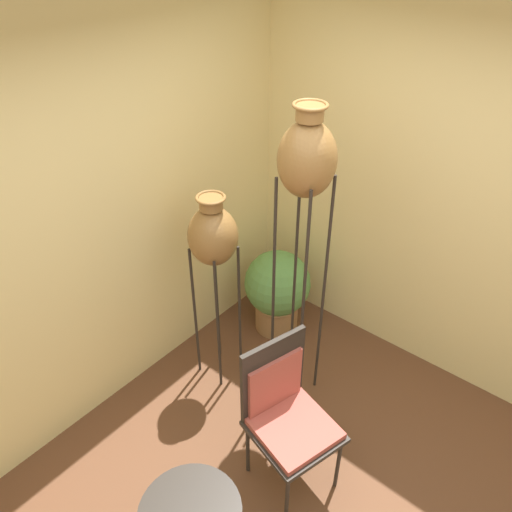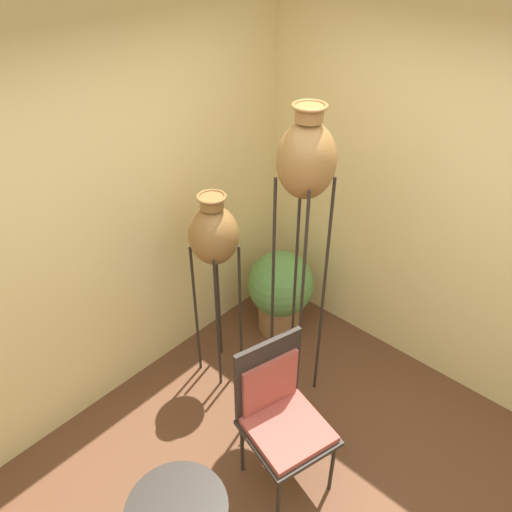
# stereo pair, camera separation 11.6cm
# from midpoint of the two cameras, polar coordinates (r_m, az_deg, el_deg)

# --- Properties ---
(wall_back) EXTENTS (7.41, 0.06, 2.70)m
(wall_back) POSITION_cam_midpoint_polar(r_m,az_deg,el_deg) (3.20, -19.62, 2.46)
(wall_back) COLOR beige
(wall_back) RESTS_ON ground_plane
(wall_right) EXTENTS (0.06, 7.41, 2.70)m
(wall_right) POSITION_cam_midpoint_polar(r_m,az_deg,el_deg) (3.48, 23.23, 4.30)
(wall_right) COLOR beige
(wall_right) RESTS_ON ground_plane
(vase_stand_tall) EXTENTS (0.33, 0.33, 2.15)m
(vase_stand_tall) POSITION_cam_midpoint_polar(r_m,az_deg,el_deg) (2.80, 4.60, 10.18)
(vase_stand_tall) COLOR #28231E
(vase_stand_tall) RESTS_ON ground_plane
(vase_stand_medium) EXTENTS (0.33, 0.33, 1.52)m
(vase_stand_medium) POSITION_cam_midpoint_polar(r_m,az_deg,el_deg) (3.25, -5.96, 2.05)
(vase_stand_medium) COLOR #28231E
(vase_stand_medium) RESTS_ON ground_plane
(chair) EXTENTS (0.56, 0.57, 1.02)m
(chair) POSITION_cam_midpoint_polar(r_m,az_deg,el_deg) (3.03, 2.25, -17.12)
(chair) COLOR #28231E
(chair) RESTS_ON ground_plane
(potted_plant) EXTENTS (0.54, 0.54, 0.74)m
(potted_plant) POSITION_cam_midpoint_polar(r_m,az_deg,el_deg) (4.10, 1.64, -3.79)
(potted_plant) COLOR olive
(potted_plant) RESTS_ON ground_plane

